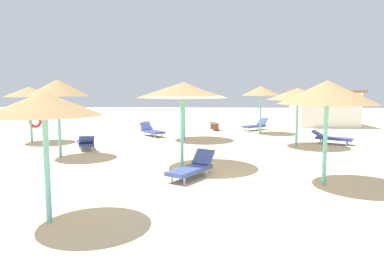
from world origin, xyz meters
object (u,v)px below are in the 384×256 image
at_px(parasol_1, 184,88).
at_px(parasol_4, 298,94).
at_px(lounger_2, 256,125).
at_px(lounger_4, 331,138).
at_px(parasol_2, 261,91).
at_px(bench_0, 145,124).
at_px(parasol_7, 30,93).
at_px(parasol_0, 58,88).
at_px(parasol_6, 44,104).
at_px(lounger_0, 85,142).
at_px(bench_1, 214,125).
at_px(parasol_5, 327,93).
at_px(lounger_3, 192,168).
at_px(beach_cabana, 323,108).
at_px(lounger_1, 152,131).
at_px(parasol_3, 182,90).

xyz_separation_m(parasol_1, parasol_4, (5.48, -1.91, -0.27)).
distance_m(lounger_2, lounger_4, 6.35).
height_order(parasol_2, bench_0, parasol_2).
bearing_deg(parasol_7, parasol_0, -50.58).
xyz_separation_m(parasol_6, parasol_7, (-5.77, 10.59, 0.10)).
relative_size(parasol_4, lounger_0, 1.45).
xyz_separation_m(parasol_2, bench_1, (-2.77, 1.61, -2.24)).
height_order(parasol_0, parasol_5, parasol_0).
relative_size(lounger_3, beach_cabana, 0.42).
bearing_deg(parasol_6, lounger_3, 53.87).
relative_size(lounger_1, lounger_4, 0.94).
bearing_deg(lounger_4, parasol_0, -161.61).
distance_m(parasol_5, parasol_6, 7.30).
distance_m(parasol_4, lounger_3, 8.05).
distance_m(parasol_2, parasol_7, 12.89).
distance_m(parasol_4, lounger_2, 6.87).
bearing_deg(lounger_2, parasol_0, -133.24).
height_order(parasol_7, bench_1, parasol_7).
bearing_deg(lounger_1, beach_cabana, 28.79).
bearing_deg(bench_0, parasol_6, -86.44).
bearing_deg(bench_0, parasol_3, -73.45).
bearing_deg(lounger_1, lounger_0, -116.70).
relative_size(parasol_1, lounger_1, 1.69).
xyz_separation_m(lounger_2, lounger_3, (-3.59, -12.63, -0.00)).
bearing_deg(parasol_3, lounger_1, 106.63).
bearing_deg(lounger_1, lounger_3, -73.59).
bearing_deg(bench_0, beach_cabana, 13.26).
bearing_deg(beach_cabana, parasol_3, -123.22).
height_order(parasol_5, lounger_2, parasol_5).
distance_m(lounger_1, lounger_3, 9.85).
bearing_deg(parasol_4, parasol_2, 101.94).
relative_size(parasol_2, parasol_3, 0.92).
distance_m(lounger_3, beach_cabana, 18.26).
distance_m(parasol_0, parasol_7, 4.88).
relative_size(parasol_5, bench_1, 1.92).
relative_size(parasol_6, bench_0, 1.78).
distance_m(lounger_3, lounger_4, 9.64).
height_order(lounger_0, bench_1, lounger_0).
xyz_separation_m(parasol_4, bench_1, (-3.79, 6.43, -2.13)).
xyz_separation_m(parasol_0, lounger_4, (12.02, 4.00, -2.45)).
xyz_separation_m(lounger_0, lounger_4, (11.66, 2.14, -0.01)).
bearing_deg(parasol_1, beach_cabana, 38.57).
xyz_separation_m(lounger_0, bench_0, (1.27, 7.99, 0.03)).
distance_m(parasol_6, lounger_4, 14.45).
relative_size(parasol_3, lounger_1, 1.68).
bearing_deg(parasol_2, parasol_1, -146.90).
bearing_deg(bench_1, bench_0, 176.87).
bearing_deg(lounger_4, lounger_1, 165.60).
height_order(parasol_6, parasol_7, parasol_7).
bearing_deg(parasol_6, parasol_7, 118.61).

